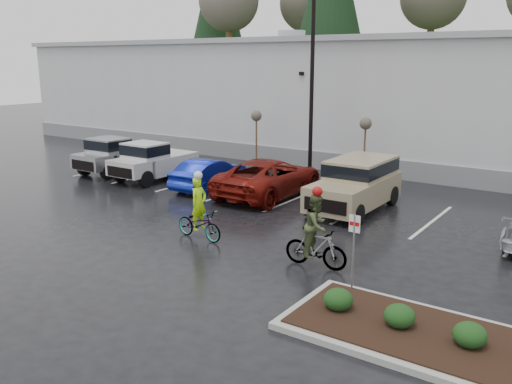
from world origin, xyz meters
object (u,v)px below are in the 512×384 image
Objects in this scene: pickup_silver at (122,154)px; cyclist_olive at (316,238)px; lamppost at (312,65)px; sapling_mid at (365,127)px; car_red at (269,177)px; car_blue at (209,173)px; fire_lane_sign at (354,244)px; suv_tan at (354,186)px; sapling_west at (256,119)px; pickup_white at (158,159)px; cyclist_hivis at (199,218)px.

cyclist_olive is at bearing -22.54° from pickup_silver.
lamppost reaches higher than sapling_mid.
sapling_mid is 5.91m from car_red.
cyclist_olive is at bearing 130.36° from car_red.
car_blue is 10.79m from cyclist_olive.
sapling_mid reaches higher than pickup_silver.
pickup_silver reaches higher than car_blue.
lamppost reaches higher than fire_lane_sign.
cyclist_olive is (1.69, -6.34, -0.15)m from suv_tan.
lamppost reaches higher than suv_tan.
sapling_west is 6.08m from pickup_white.
sapling_mid is 0.62× the size of pickup_white.
lamppost is at bearing 24.31° from pickup_silver.
pickup_silver is 1.00× the size of pickup_white.
sapling_mid is at bearing 21.80° from lamppost.
suv_tan is (8.38, -5.22, -1.70)m from sapling_west.
cyclist_hivis reaches higher than suv_tan.
fire_lane_sign is at bearing 132.72° from car_red.
fire_lane_sign reaches higher than suv_tan.
pickup_silver is (-11.77, -5.19, -1.75)m from sapling_mid.
car_blue is 1.84× the size of cyclist_hivis.
lamppost reaches higher than cyclist_olive.
cyclist_olive is (-1.73, 1.25, -0.52)m from fire_lane_sign.
fire_lane_sign is 0.42× the size of pickup_silver.
pickup_white is 10.82m from suv_tan.
cyclist_hivis is 4.50m from cyclist_olive.
lamppost is 13.09m from cyclist_olive.
car_red is 8.72m from cyclist_olive.
cyclist_hivis is at bearing 123.91° from car_blue.
fire_lane_sign is 0.90× the size of cyclist_olive.
cyclist_hivis reaches higher than pickup_silver.
lamppost reaches higher than cyclist_hivis.
sapling_mid is 7.99m from car_blue.
pickup_silver is (-17.07, 7.61, -0.43)m from fire_lane_sign.
lamppost reaches higher than pickup_silver.
fire_lane_sign is 0.42× the size of pickup_white.
sapling_west is 1.36× the size of cyclist_hivis.
sapling_west is at bearing 165.96° from lamppost.
fire_lane_sign is at bearing -47.33° from sapling_west.
suv_tan is at bearing 114.30° from fire_lane_sign.
cyclist_olive reaches higher than suv_tan.
pickup_silver is (-9.27, -4.19, -4.71)m from lamppost.
pickup_silver is at bearing -135.46° from sapling_west.
car_blue is 0.72× the size of car_red.
pickup_white reaches higher than car_red.
fire_lane_sign is 0.51× the size of car_blue.
car_blue is at bearing 52.06° from cyclist_olive.
car_blue is (3.56, -0.25, -0.27)m from pickup_white.
lamppost is at bearing -89.17° from car_red.
cyclist_hivis is (4.46, -5.96, 0.01)m from car_blue.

